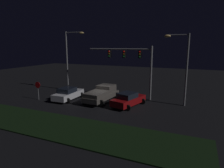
{
  "coord_description": "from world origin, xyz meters",
  "views": [
    {
      "loc": [
        10.17,
        -19.88,
        6.5
      ],
      "look_at": [
        1.4,
        0.04,
        2.28
      ],
      "focal_mm": 31.63,
      "sensor_mm": 36.0,
      "label": 1
    }
  ],
  "objects_px": {
    "pickup_truck": "(102,93)",
    "street_lamp_right": "(182,61)",
    "car_sedan": "(68,94)",
    "stop_sign": "(38,87)",
    "street_lamp_left": "(70,54)",
    "car_sedan_far": "(128,99)",
    "traffic_signal_gantry": "(132,59)"
  },
  "relations": [
    {
      "from": "car_sedan_far",
      "to": "stop_sign",
      "type": "distance_m",
      "value": 11.08
    },
    {
      "from": "car_sedan",
      "to": "traffic_signal_gantry",
      "type": "relative_size",
      "value": 0.53
    },
    {
      "from": "pickup_truck",
      "to": "traffic_signal_gantry",
      "type": "relative_size",
      "value": 0.66
    },
    {
      "from": "street_lamp_left",
      "to": "stop_sign",
      "type": "distance_m",
      "value": 7.08
    },
    {
      "from": "traffic_signal_gantry",
      "to": "street_lamp_right",
      "type": "bearing_deg",
      "value": -8.1
    },
    {
      "from": "traffic_signal_gantry",
      "to": "street_lamp_left",
      "type": "distance_m",
      "value": 9.4
    },
    {
      "from": "traffic_signal_gantry",
      "to": "street_lamp_left",
      "type": "bearing_deg",
      "value": 176.99
    },
    {
      "from": "pickup_truck",
      "to": "street_lamp_left",
      "type": "height_order",
      "value": "street_lamp_left"
    },
    {
      "from": "street_lamp_right",
      "to": "stop_sign",
      "type": "relative_size",
      "value": 3.49
    },
    {
      "from": "car_sedan_far",
      "to": "car_sedan",
      "type": "bearing_deg",
      "value": 108.93
    },
    {
      "from": "car_sedan_far",
      "to": "traffic_signal_gantry",
      "type": "height_order",
      "value": "traffic_signal_gantry"
    },
    {
      "from": "car_sedan",
      "to": "car_sedan_far",
      "type": "xyz_separation_m",
      "value": [
        7.58,
        0.5,
        0.0
      ]
    },
    {
      "from": "stop_sign",
      "to": "car_sedan",
      "type": "bearing_deg",
      "value": 25.14
    },
    {
      "from": "street_lamp_right",
      "to": "car_sedan",
      "type": "bearing_deg",
      "value": -166.41
    },
    {
      "from": "car_sedan",
      "to": "traffic_signal_gantry",
      "type": "xyz_separation_m",
      "value": [
        6.77,
        3.91,
        4.16
      ]
    },
    {
      "from": "street_lamp_left",
      "to": "street_lamp_right",
      "type": "bearing_deg",
      "value": -4.99
    },
    {
      "from": "pickup_truck",
      "to": "stop_sign",
      "type": "height_order",
      "value": "stop_sign"
    },
    {
      "from": "street_lamp_left",
      "to": "stop_sign",
      "type": "bearing_deg",
      "value": -96.44
    },
    {
      "from": "street_lamp_right",
      "to": "stop_sign",
      "type": "xyz_separation_m",
      "value": [
        -15.96,
        -4.6,
        -3.37
      ]
    },
    {
      "from": "street_lamp_right",
      "to": "stop_sign",
      "type": "distance_m",
      "value": 16.95
    },
    {
      "from": "pickup_truck",
      "to": "street_lamp_right",
      "type": "relative_size",
      "value": 0.71
    },
    {
      "from": "car_sedan_far",
      "to": "street_lamp_left",
      "type": "relative_size",
      "value": 0.56
    },
    {
      "from": "traffic_signal_gantry",
      "to": "street_lamp_left",
      "type": "height_order",
      "value": "street_lamp_left"
    },
    {
      "from": "traffic_signal_gantry",
      "to": "stop_sign",
      "type": "distance_m",
      "value": 11.9
    },
    {
      "from": "street_lamp_left",
      "to": "car_sedan_far",
      "type": "bearing_deg",
      "value": -20.94
    },
    {
      "from": "street_lamp_right",
      "to": "traffic_signal_gantry",
      "type": "bearing_deg",
      "value": 171.9
    },
    {
      "from": "pickup_truck",
      "to": "street_lamp_right",
      "type": "distance_m",
      "value": 9.62
    },
    {
      "from": "street_lamp_left",
      "to": "street_lamp_right",
      "type": "relative_size",
      "value": 1.09
    },
    {
      "from": "pickup_truck",
      "to": "car_sedan_far",
      "type": "height_order",
      "value": "pickup_truck"
    },
    {
      "from": "pickup_truck",
      "to": "street_lamp_right",
      "type": "bearing_deg",
      "value": -73.49
    },
    {
      "from": "street_lamp_right",
      "to": "pickup_truck",
      "type": "bearing_deg",
      "value": -166.73
    },
    {
      "from": "car_sedan",
      "to": "stop_sign",
      "type": "relative_size",
      "value": 1.99
    }
  ]
}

